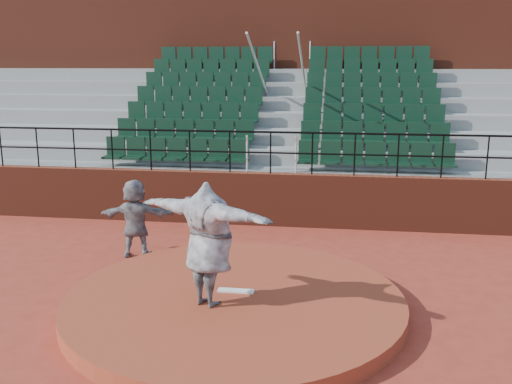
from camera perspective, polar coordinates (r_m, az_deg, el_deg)
ground at (r=9.50m, az=-2.17°, el=-11.66°), size 90.00×90.00×0.00m
pitchers_mound at (r=9.45m, az=-2.17°, el=-10.97°), size 5.50×5.50×0.25m
pitching_rubber at (r=9.53m, az=-2.02°, el=-9.84°), size 0.60×0.15×0.03m
boundary_wall at (r=13.98m, az=1.44°, el=-0.72°), size 24.00×0.30×1.30m
wall_railing at (r=13.72m, az=1.47°, el=4.89°), size 24.04×0.05×1.03m
seating_deck at (r=17.39m, az=2.86°, el=4.67°), size 24.00×5.97×4.63m
press_box_facade at (r=21.16m, az=3.94°, el=11.84°), size 24.00×3.00×7.10m
pitcher at (r=8.77m, az=-4.80°, el=-5.21°), size 2.46×1.61×1.96m
fielder at (r=11.96m, az=-11.96°, el=-2.56°), size 1.56×0.66×1.63m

